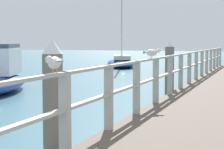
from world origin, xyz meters
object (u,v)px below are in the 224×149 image
(boat_0, at_px, (122,62))
(boat_6, at_px, (0,76))
(seagull_background, at_px, (152,52))
(dock_piling_near, at_px, (53,109))
(dock_piling_far, at_px, (169,71))
(seagull_foreground, at_px, (54,62))

(boat_0, distance_m, boat_6, 16.07)
(seagull_background, xyz_separation_m, boat_6, (-6.88, 4.15, -1.06))
(dock_piling_near, relative_size, boat_6, 0.37)
(dock_piling_far, distance_m, seagull_foreground, 8.40)
(dock_piling_near, height_order, boat_0, boat_0)
(dock_piling_near, bearing_deg, dock_piling_far, 90.00)
(seagull_background, distance_m, boat_0, 21.57)
(seagull_foreground, relative_size, boat_6, 0.09)
(seagull_background, bearing_deg, boat_0, 153.89)
(dock_piling_far, bearing_deg, boat_0, 113.19)
(seagull_foreground, bearing_deg, dock_piling_near, -67.05)
(dock_piling_near, distance_m, boat_6, 10.41)
(dock_piling_near, xyz_separation_m, seagull_foreground, (0.38, -0.67, 0.68))
(dock_piling_near, xyz_separation_m, boat_0, (-7.06, 24.19, -0.60))
(seagull_foreground, relative_size, boat_0, 0.05)
(seagull_foreground, xyz_separation_m, seagull_background, (0.00, 4.65, 0.00))
(dock_piling_far, height_order, boat_0, boat_0)
(dock_piling_far, bearing_deg, boat_6, 176.20)
(dock_piling_near, bearing_deg, boat_6, 128.63)
(dock_piling_near, height_order, dock_piling_far, same)
(boat_0, relative_size, boat_6, 1.66)
(dock_piling_far, relative_size, boat_6, 0.37)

